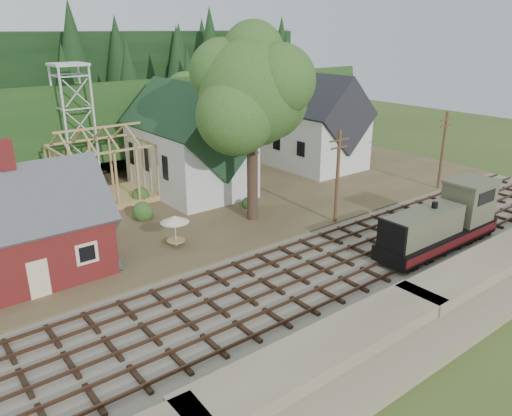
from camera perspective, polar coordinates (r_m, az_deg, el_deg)
ground at (r=34.40m, az=7.25°, el=-7.13°), size 140.00×140.00×0.00m
embankment at (r=29.91m, az=19.11°, el=-12.65°), size 64.00×5.00×1.60m
railroad_bed at (r=34.36m, az=7.25°, el=-7.01°), size 64.00×11.00×0.16m
village_flat at (r=47.61m, az=-8.22°, el=0.84°), size 64.00×26.00×0.30m
hillside at (r=68.78m, az=-18.43°, el=5.83°), size 70.00×28.96×12.74m
ridge at (r=83.73m, az=-22.32°, el=7.74°), size 80.00×20.00×12.00m
depot at (r=35.06m, az=-25.49°, el=-2.72°), size 10.80×7.41×9.00m
church at (r=48.63m, az=-7.48°, el=7.44°), size 8.40×15.17×13.00m
farmhouse at (r=57.83m, az=6.77°, el=9.14°), size 8.40×10.80×10.60m
timber_frame at (r=47.76m, az=-17.09°, el=4.13°), size 8.20×6.20×6.99m
lattice_tower at (r=52.11m, az=-20.38°, el=12.65°), size 3.20×3.20×12.12m
big_tree at (r=40.00m, az=-0.32°, el=12.26°), size 10.90×8.40×14.70m
telegraph_pole_near at (r=40.94m, az=9.30°, el=3.63°), size 2.20×0.28×8.00m
telegraph_pole_far at (r=52.68m, az=20.57°, el=6.26°), size 2.20×0.28×8.00m
locomotive at (r=39.02m, az=20.58°, el=-1.65°), size 11.45×2.86×4.60m
car_blue at (r=35.67m, az=-16.56°, el=-5.33°), size 1.74×3.31×1.07m
car_green at (r=34.81m, az=-25.96°, el=-7.12°), size 3.80×1.64×1.22m
car_red at (r=57.71m, az=9.21°, el=4.96°), size 4.36×2.13×1.19m
patio_set at (r=36.84m, az=-9.27°, el=-1.41°), size 2.12×2.12×2.37m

